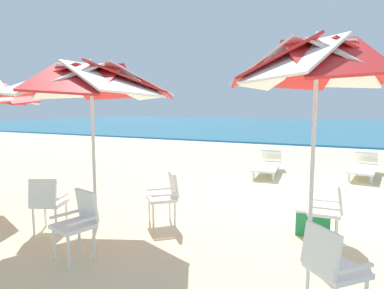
# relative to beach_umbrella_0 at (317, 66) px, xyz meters

# --- Properties ---
(ground_plane) EXTENTS (80.00, 80.00, 0.00)m
(ground_plane) POSITION_rel_beach_umbrella_0_xyz_m (-0.24, 3.13, -2.40)
(ground_plane) COLOR beige
(sea) EXTENTS (80.00, 36.00, 0.10)m
(sea) POSITION_rel_beach_umbrella_0_xyz_m (-0.24, 30.80, -2.35)
(sea) COLOR teal
(sea) RESTS_ON ground
(surf_foam) EXTENTS (80.00, 0.70, 0.01)m
(surf_foam) POSITION_rel_beach_umbrella_0_xyz_m (-0.24, 12.50, -2.40)
(surf_foam) COLOR white
(surf_foam) RESTS_ON ground
(beach_umbrella_0) EXTENTS (2.10, 2.10, 2.78)m
(beach_umbrella_0) POSITION_rel_beach_umbrella_0_xyz_m (0.00, 0.00, 0.00)
(beach_umbrella_0) COLOR silver
(beach_umbrella_0) RESTS_ON ground
(plastic_chair_0) EXTENTS (0.63, 0.63, 0.87)m
(plastic_chair_0) POSITION_rel_beach_umbrella_0_xyz_m (0.27, -0.97, -1.90)
(plastic_chair_0) COLOR white
(plastic_chair_0) RESTS_ON ground
(plastic_chair_1) EXTENTS (0.48, 0.46, 0.87)m
(plastic_chair_1) POSITION_rel_beach_umbrella_0_xyz_m (0.19, 0.85, -1.90)
(plastic_chair_1) COLOR white
(plastic_chair_1) RESTS_ON ground
(beach_umbrella_1) EXTENTS (2.63, 2.63, 2.64)m
(beach_umbrella_1) POSITION_rel_beach_umbrella_0_xyz_m (-3.19, -0.15, -0.10)
(beach_umbrella_1) COLOR silver
(beach_umbrella_1) RESTS_ON ground
(plastic_chair_2) EXTENTS (0.54, 0.57, 0.87)m
(plastic_chair_2) POSITION_rel_beach_umbrella_0_xyz_m (-2.70, -1.02, -1.90)
(plastic_chair_2) COLOR white
(plastic_chair_2) RESTS_ON ground
(plastic_chair_3) EXTENTS (0.63, 0.63, 0.87)m
(plastic_chair_3) POSITION_rel_beach_umbrella_0_xyz_m (-2.29, 0.51, -1.90)
(plastic_chair_3) COLOR white
(plastic_chair_3) RESTS_ON ground
(plastic_chair_4) EXTENTS (0.57, 0.59, 0.87)m
(plastic_chair_4) POSITION_rel_beach_umbrella_0_xyz_m (-3.76, -0.56, -1.90)
(plastic_chair_4) COLOR white
(plastic_chair_4) RESTS_ON ground
(sun_lounger_0) EXTENTS (0.90, 2.21, 0.62)m
(sun_lounger_0) POSITION_rel_beach_umbrella_0_xyz_m (0.88, 6.07, -2.12)
(sun_lounger_0) COLOR white
(sun_lounger_0) RESTS_ON ground
(sun_lounger_1) EXTENTS (0.79, 2.19, 0.62)m
(sun_lounger_1) POSITION_rel_beach_umbrella_0_xyz_m (-1.62, 5.34, -2.12)
(sun_lounger_1) COLOR white
(sun_lounger_1) RESTS_ON ground
(cooler_box) EXTENTS (0.50, 0.34, 0.40)m
(cooler_box) POSITION_rel_beach_umbrella_0_xyz_m (-0.03, 1.06, -2.20)
(cooler_box) COLOR #238C4C
(cooler_box) RESTS_ON ground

